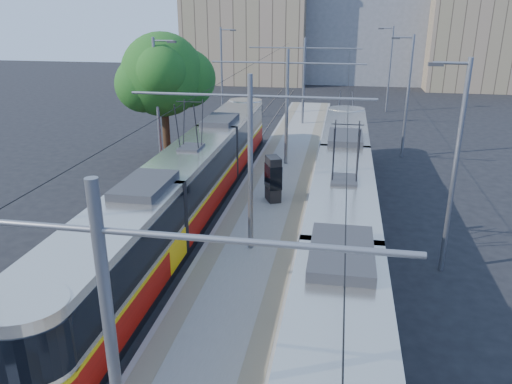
# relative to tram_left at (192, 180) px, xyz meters

# --- Properties ---
(platform) EXTENTS (4.00, 50.00, 0.30)m
(platform) POSITION_rel_tram_left_xyz_m (3.60, 5.12, -1.56)
(platform) COLOR gray
(platform) RESTS_ON ground
(tactile_strip_left) EXTENTS (0.70, 50.00, 0.01)m
(tactile_strip_left) POSITION_rel_tram_left_xyz_m (2.15, 5.12, -1.40)
(tactile_strip_left) COLOR gray
(tactile_strip_left) RESTS_ON platform
(tactile_strip_right) EXTENTS (0.70, 50.00, 0.01)m
(tactile_strip_right) POSITION_rel_tram_left_xyz_m (5.05, 5.12, -1.40)
(tactile_strip_right) COLOR gray
(tactile_strip_right) RESTS_ON platform
(rails) EXTENTS (8.71, 70.00, 0.03)m
(rails) POSITION_rel_tram_left_xyz_m (3.60, 5.12, -1.69)
(rails) COLOR gray
(rails) RESTS_ON ground
(tram_left) EXTENTS (2.43, 28.71, 5.50)m
(tram_left) POSITION_rel_tram_left_xyz_m (0.00, 0.00, 0.00)
(tram_left) COLOR black
(tram_left) RESTS_ON ground
(tram_right) EXTENTS (2.43, 31.83, 5.50)m
(tram_right) POSITION_rel_tram_left_xyz_m (7.20, -3.55, 0.15)
(tram_right) COLOR black
(tram_right) RESTS_ON ground
(catenary) EXTENTS (9.20, 70.00, 7.00)m
(catenary) POSITION_rel_tram_left_xyz_m (3.60, 2.28, 2.81)
(catenary) COLOR slate
(catenary) RESTS_ON platform
(street_lamps) EXTENTS (15.18, 38.22, 8.00)m
(street_lamps) POSITION_rel_tram_left_xyz_m (3.60, 9.12, 2.47)
(street_lamps) COLOR slate
(street_lamps) RESTS_ON ground
(shelter) EXTENTS (1.02, 1.21, 2.30)m
(shelter) POSITION_rel_tram_left_xyz_m (3.73, 1.61, -0.20)
(shelter) COLOR black
(shelter) RESTS_ON platform
(tree) EXTENTS (5.68, 5.25, 8.25)m
(tree) POSITION_rel_tram_left_xyz_m (-3.82, 8.21, 3.87)
(tree) COLOR #382314
(tree) RESTS_ON ground
(building_left) EXTENTS (16.32, 12.24, 15.09)m
(building_left) POSITION_rel_tram_left_xyz_m (-6.40, 48.12, 5.85)
(building_left) COLOR gray
(building_left) RESTS_ON ground
(building_centre) EXTENTS (18.36, 14.28, 17.19)m
(building_centre) POSITION_rel_tram_left_xyz_m (9.60, 52.12, 6.90)
(building_centre) COLOR gray
(building_centre) RESTS_ON ground
(building_right) EXTENTS (14.28, 10.20, 12.01)m
(building_right) POSITION_rel_tram_left_xyz_m (23.60, 46.12, 4.31)
(building_right) COLOR gray
(building_right) RESTS_ON ground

